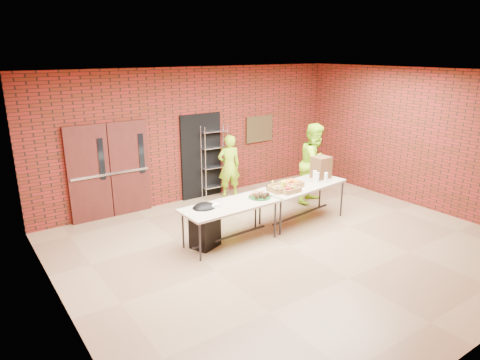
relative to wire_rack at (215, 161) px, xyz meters
The scene contains 19 objects.
room 3.42m from the wire_rack, 96.89° to the right, with size 8.08×7.08×3.28m.
double_doors 2.60m from the wire_rack, behind, with size 1.78×0.12×2.10m.
dark_doorway 0.36m from the wire_rack, 155.07° to the left, with size 1.10×0.06×2.10m, color black.
bronze_plaque 1.64m from the wire_rack, ahead, with size 0.85×0.04×0.70m, color #403319.
wire_rack is the anchor object (origin of this frame).
table_left 2.82m from the wire_rack, 115.92° to the right, with size 1.93×0.86×0.78m.
table_right 2.56m from the wire_rack, 74.63° to the right, with size 2.08×1.06×0.82m.
basket_bananas 2.52m from the wire_rack, 89.84° to the right, with size 0.46×0.36×0.14m.
basket_oranges 2.47m from the wire_rack, 81.42° to the right, with size 0.44×0.35×0.14m.
basket_apples 2.69m from the wire_rack, 87.75° to the right, with size 0.40×0.31×0.12m.
muffin_tray 2.59m from the wire_rack, 101.77° to the right, with size 0.44×0.44×0.11m.
napkin_box 2.93m from the wire_rack, 121.78° to the right, with size 0.18×0.12×0.06m, color white.
coffee_dispenser 2.70m from the wire_rack, 60.08° to the right, with size 0.37×0.33×0.48m, color brown.
cup_stack_front 2.75m from the wire_rack, 67.90° to the right, with size 0.07×0.07×0.22m, color white.
cup_stack_mid 2.91m from the wire_rack, 66.10° to the right, with size 0.07×0.07×0.22m, color white.
cup_stack_back 2.67m from the wire_rack, 67.44° to the right, with size 0.08×0.08×0.25m, color white.
covered_grill 2.98m from the wire_rack, 125.53° to the right, with size 0.59×0.55×0.88m.
volunteer_woman 0.38m from the wire_rack, 37.51° to the right, with size 0.58×0.38×1.58m, color #A5ED1A.
volunteer_man 2.46m from the wire_rack, 44.25° to the right, with size 0.94×0.73×1.93m, color #A5ED1A.
Camera 1 is at (-5.01, -5.50, 3.57)m, focal length 32.00 mm.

